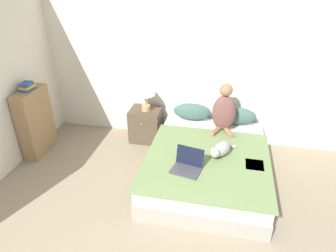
% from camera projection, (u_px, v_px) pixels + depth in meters
% --- Properties ---
extents(wall_back, '(5.98, 0.05, 2.55)m').
position_uv_depth(wall_back, '(198.00, 65.00, 4.63)').
color(wall_back, silver).
rests_on(wall_back, ground_plane).
extents(bed, '(1.61, 2.04, 0.42)m').
position_uv_depth(bed, '(208.00, 164.00, 4.15)').
color(bed, '#9E998E').
rests_on(bed, ground_plane).
extents(pillow_near, '(0.61, 0.21, 0.27)m').
position_uv_depth(pillow_near, '(192.00, 112.00, 4.81)').
color(pillow_near, '#42665B').
rests_on(pillow_near, bed).
extents(pillow_far, '(0.61, 0.21, 0.27)m').
position_uv_depth(pillow_far, '(237.00, 116.00, 4.69)').
color(pillow_far, '#42665B').
rests_on(pillow_far, bed).
extents(person_sitting, '(0.36, 0.34, 0.75)m').
position_uv_depth(person_sitting, '(224.00, 111.00, 4.42)').
color(person_sitting, brown).
rests_on(person_sitting, bed).
extents(cat_tabby, '(0.34, 0.44, 0.20)m').
position_uv_depth(cat_tabby, '(221.00, 149.00, 3.92)').
color(cat_tabby, '#A8A399').
rests_on(cat_tabby, bed).
extents(laptop_open, '(0.40, 0.36, 0.25)m').
position_uv_depth(laptop_open, '(187.00, 165.00, 3.68)').
color(laptop_open, '#424247').
rests_on(laptop_open, bed).
extents(nightstand, '(0.50, 0.44, 0.56)m').
position_uv_depth(nightstand, '(146.00, 125.00, 5.01)').
color(nightstand, brown).
rests_on(nightstand, ground_plane).
extents(table_lamp, '(0.32, 0.32, 0.49)m').
position_uv_depth(table_lamp, '(145.00, 90.00, 4.69)').
color(table_lamp, tan).
rests_on(table_lamp, nightstand).
extents(bookshelf, '(0.23, 0.61, 1.05)m').
position_uv_depth(bookshelf, '(35.00, 122.00, 4.58)').
color(bookshelf, '#99754C').
rests_on(bookshelf, ground_plane).
extents(book_stack_top, '(0.18, 0.24, 0.11)m').
position_uv_depth(book_stack_top, '(27.00, 87.00, 4.30)').
color(book_stack_top, '#334C8E').
rests_on(book_stack_top, bookshelf).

